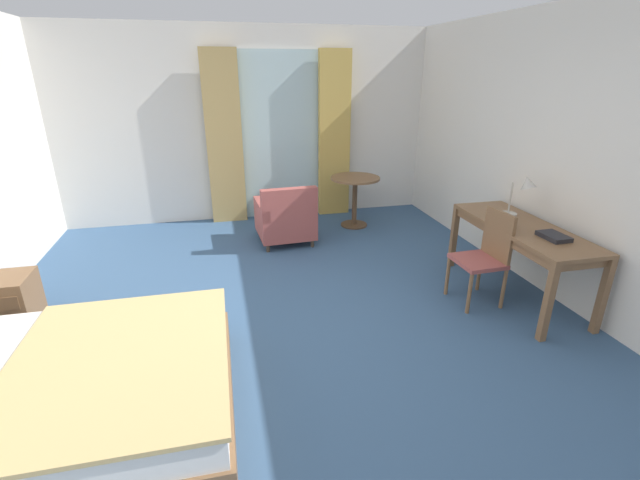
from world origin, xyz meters
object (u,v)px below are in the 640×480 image
(writing_desk, at_px, (522,234))
(armchair_by_window, at_px, (286,219))
(closed_book, at_px, (554,236))
(bed, at_px, (55,395))
(nightstand, at_px, (3,304))
(round_cafe_table, at_px, (355,190))
(desk_lamp, at_px, (524,188))
(desk_chair, at_px, (486,253))

(writing_desk, bearing_deg, armchair_by_window, 135.81)
(armchair_by_window, bearing_deg, closed_book, -48.68)
(writing_desk, bearing_deg, closed_book, -85.64)
(bed, relative_size, closed_book, 8.00)
(bed, bearing_deg, armchair_by_window, 55.83)
(nightstand, xyz_separation_m, closed_book, (4.71, -0.83, 0.51))
(bed, relative_size, round_cafe_table, 2.89)
(closed_book, bearing_deg, armchair_by_window, 129.85)
(desk_lamp, xyz_separation_m, closed_book, (-0.07, -0.57, -0.28))
(closed_book, xyz_separation_m, round_cafe_table, (-0.95, 2.72, -0.22))
(writing_desk, xyz_separation_m, desk_lamp, (0.10, 0.21, 0.39))
(desk_lamp, bearing_deg, round_cafe_table, 115.36)
(desk_chair, height_order, desk_lamp, desk_lamp)
(nightstand, relative_size, round_cafe_table, 0.71)
(nightstand, distance_m, desk_lamp, 4.86)
(nightstand, relative_size, closed_book, 1.96)
(bed, xyz_separation_m, writing_desk, (3.90, 0.87, 0.41))
(closed_book, bearing_deg, bed, -174.05)
(writing_desk, relative_size, closed_book, 6.21)
(nightstand, distance_m, desk_chair, 4.33)
(nightstand, bearing_deg, writing_desk, -5.70)
(writing_desk, distance_m, armchair_by_window, 2.79)
(writing_desk, height_order, closed_book, closed_book)
(writing_desk, height_order, armchair_by_window, armchair_by_window)
(armchair_by_window, bearing_deg, desk_chair, -50.77)
(writing_desk, relative_size, desk_chair, 1.77)
(armchair_by_window, bearing_deg, round_cafe_table, 21.83)
(desk_lamp, bearing_deg, writing_desk, -115.18)
(desk_chair, xyz_separation_m, round_cafe_table, (-0.54, 2.39, 0.03))
(desk_lamp, distance_m, closed_book, 0.64)
(writing_desk, relative_size, armchair_by_window, 2.04)
(writing_desk, bearing_deg, desk_lamp, 64.82)
(desk_lamp, relative_size, round_cafe_table, 0.64)
(round_cafe_table, bearing_deg, closed_book, -70.75)
(desk_lamp, distance_m, round_cafe_table, 2.44)
(writing_desk, bearing_deg, bed, -167.38)
(desk_lamp, bearing_deg, desk_chair, -153.88)
(desk_chair, distance_m, closed_book, 0.59)
(closed_book, xyz_separation_m, armchair_by_window, (-2.02, 2.30, -0.43))
(desk_chair, distance_m, desk_lamp, 0.76)
(desk_chair, relative_size, round_cafe_table, 1.27)
(closed_book, height_order, armchair_by_window, armchair_by_window)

